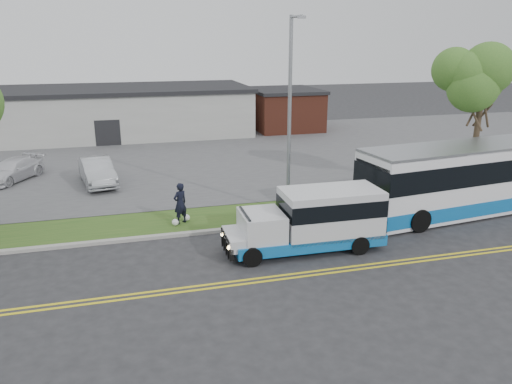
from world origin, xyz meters
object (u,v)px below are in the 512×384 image
object	(u,v)px
streetlight_near	(290,111)
parked_car_a	(97,171)
shuttle_bus	(315,218)
pedestrian	(180,203)
transit_bus	(475,178)
tree_east	(483,84)
parked_car_b	(13,170)

from	to	relation	value
streetlight_near	parked_car_a	bearing A→B (deg)	140.90
shuttle_bus	pedestrian	distance (m)	6.70
transit_bus	shuttle_bus	bearing A→B (deg)	-172.75
transit_bus	tree_east	bearing A→B (deg)	47.57
tree_east	parked_car_b	bearing A→B (deg)	159.20
transit_bus	parked_car_a	distance (m)	21.24
tree_east	parked_car_a	world-z (taller)	tree_east
tree_east	parked_car_a	distance (m)	22.47
streetlight_near	parked_car_b	world-z (taller)	streetlight_near
pedestrian	parked_car_a	size ratio (longest dim) A/B	0.41
pedestrian	parked_car_a	xyz separation A→B (m)	(-4.02, 7.99, -0.20)
tree_east	shuttle_bus	bearing A→B (deg)	-157.04
pedestrian	shuttle_bus	bearing A→B (deg)	109.50
tree_east	transit_bus	xyz separation A→B (m)	(-1.72, -2.40, -4.42)
parked_car_b	streetlight_near	bearing A→B (deg)	-5.27
transit_bus	pedestrian	world-z (taller)	transit_bus
tree_east	transit_bus	world-z (taller)	tree_east
shuttle_bus	parked_car_b	distance (m)	20.37
parked_car_a	streetlight_near	bearing A→B (deg)	-49.62
shuttle_bus	pedestrian	size ratio (longest dim) A/B	3.39
shuttle_bus	tree_east	bearing A→B (deg)	23.84
pedestrian	transit_bus	bearing A→B (deg)	142.05
shuttle_bus	pedestrian	bearing A→B (deg)	141.10
pedestrian	streetlight_near	bearing A→B (deg)	151.95
tree_east	parked_car_b	world-z (taller)	tree_east
tree_east	shuttle_bus	xyz separation A→B (m)	(-11.35, -4.81, -4.83)
pedestrian	parked_car_b	xyz separation A→B (m)	(-9.11, 10.26, -0.34)
transit_bus	parked_car_b	size ratio (longest dim) A/B	2.86
shuttle_bus	streetlight_near	bearing A→B (deg)	86.44
transit_bus	parked_car_b	bearing A→B (deg)	146.28
streetlight_near	parked_car_a	size ratio (longest dim) A/B	1.97
parked_car_a	transit_bus	bearing A→B (deg)	-38.21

